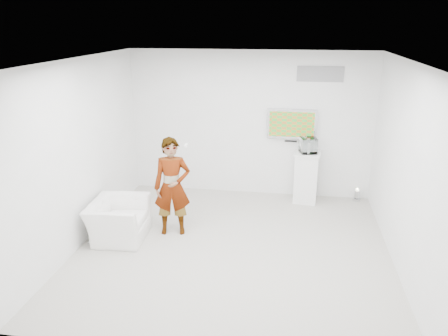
# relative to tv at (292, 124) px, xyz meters

# --- Properties ---
(room) EXTENTS (5.01, 5.01, 3.00)m
(room) POSITION_rel_tv_xyz_m (-0.85, -2.45, -0.05)
(room) COLOR #ABA89D
(room) RESTS_ON ground
(tv) EXTENTS (1.00, 0.08, 0.60)m
(tv) POSITION_rel_tv_xyz_m (0.00, 0.00, 0.00)
(tv) COLOR #B7B8BC
(tv) RESTS_ON room
(logo_decal) EXTENTS (0.90, 0.02, 0.30)m
(logo_decal) POSITION_rel_tv_xyz_m (0.50, 0.04, 1.00)
(logo_decal) COLOR gray
(logo_decal) RESTS_ON room
(person) EXTENTS (0.70, 0.53, 1.71)m
(person) POSITION_rel_tv_xyz_m (-1.96, -2.06, -0.70)
(person) COLOR white
(person) RESTS_ON room
(armchair) EXTENTS (0.94, 1.06, 0.66)m
(armchair) POSITION_rel_tv_xyz_m (-2.83, -2.40, -1.22)
(armchair) COLOR white
(armchair) RESTS_ON room
(pedestal) EXTENTS (0.55, 0.55, 1.04)m
(pedestal) POSITION_rel_tv_xyz_m (0.34, -0.28, -1.03)
(pedestal) COLOR white
(pedestal) RESTS_ON room
(floor_uplight) EXTENTS (0.18, 0.18, 0.25)m
(floor_uplight) POSITION_rel_tv_xyz_m (1.40, -0.09, -1.43)
(floor_uplight) COLOR silver
(floor_uplight) RESTS_ON room
(vitrine) EXTENTS (0.37, 0.37, 0.30)m
(vitrine) POSITION_rel_tv_xyz_m (0.34, -0.28, -0.36)
(vitrine) COLOR white
(vitrine) RESTS_ON pedestal
(console) EXTENTS (0.05, 0.15, 0.21)m
(console) POSITION_rel_tv_xyz_m (0.34, -0.28, -0.41)
(console) COLOR white
(console) RESTS_ON pedestal
(wii_remote) EXTENTS (0.04, 0.15, 0.04)m
(wii_remote) POSITION_rel_tv_xyz_m (-1.75, -1.86, -0.01)
(wii_remote) COLOR white
(wii_remote) RESTS_ON person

